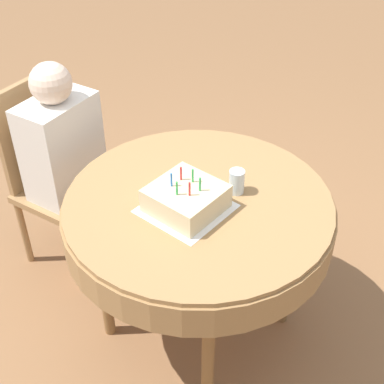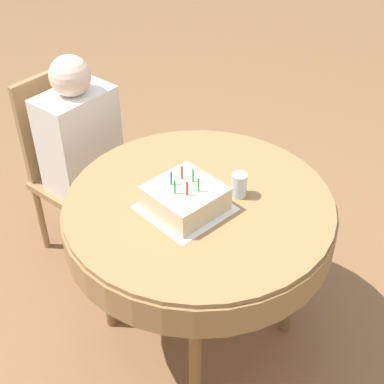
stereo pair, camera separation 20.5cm
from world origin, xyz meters
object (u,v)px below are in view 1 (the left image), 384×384
at_px(birthday_cake, 185,198).
at_px(drinking_glass, 237,181).
at_px(chair, 55,172).
at_px(person, 66,152).

height_order(birthday_cake, drinking_glass, birthday_cake).
bearing_deg(drinking_glass, birthday_cake, 157.33).
bearing_deg(chair, birthday_cake, -100.41).
distance_m(chair, drinking_glass, 1.05).
relative_size(chair, birthday_cake, 3.88).
bearing_deg(person, birthday_cake, -101.76).
distance_m(chair, person, 0.19).
xyz_separation_m(person, drinking_glass, (0.16, -0.88, 0.15)).
bearing_deg(chair, person, -90.00).
distance_m(birthday_cake, drinking_glass, 0.23).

